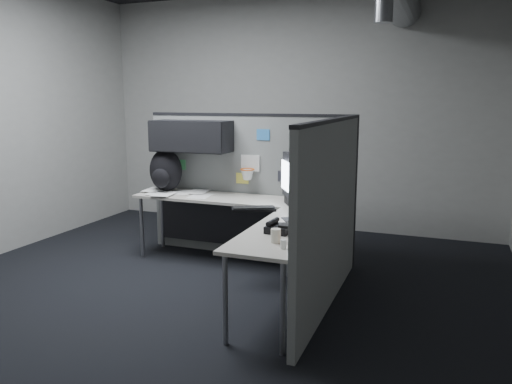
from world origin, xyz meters
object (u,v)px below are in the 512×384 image
at_px(keyboard, 254,209).
at_px(phone, 279,228).
at_px(monitor, 310,179).
at_px(backpack, 165,171).
at_px(desk, 248,216).

relative_size(keyboard, phone, 1.98).
xyz_separation_m(monitor, backpack, (-1.76, 0.17, -0.03)).
relative_size(desk, monitor, 3.64).
height_order(desk, phone, phone).
bearing_deg(backpack, monitor, 4.51).
bearing_deg(keyboard, monitor, 61.10).
bearing_deg(keyboard, desk, 142.08).
bearing_deg(phone, keyboard, 140.62).
relative_size(monitor, keyboard, 1.43).
relative_size(desk, keyboard, 5.21).
distance_m(desk, monitor, 0.73).
distance_m(monitor, keyboard, 0.65).
xyz_separation_m(desk, keyboard, (0.15, -0.23, 0.13)).
distance_m(monitor, backpack, 1.77).
xyz_separation_m(monitor, phone, (0.03, -1.07, -0.24)).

